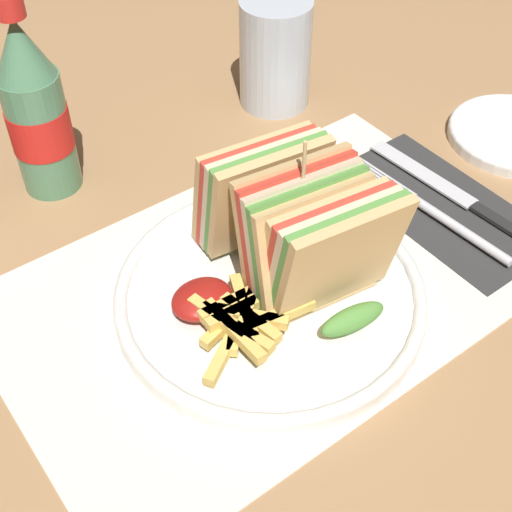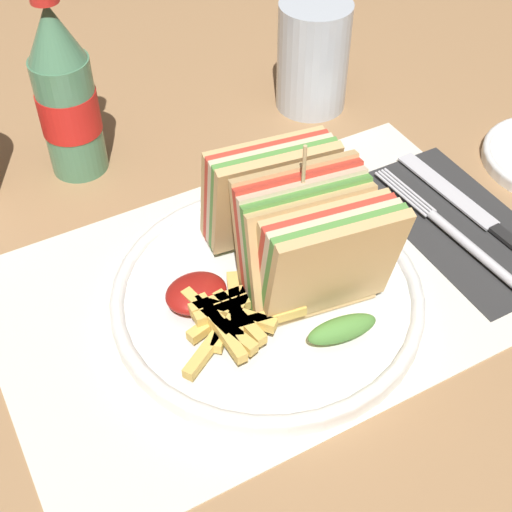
{
  "view_description": "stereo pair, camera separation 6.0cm",
  "coord_description": "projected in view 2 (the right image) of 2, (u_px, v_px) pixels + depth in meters",
  "views": [
    {
      "loc": [
        -0.23,
        -0.33,
        0.46
      ],
      "look_at": [
        0.02,
        0.0,
        0.04
      ],
      "focal_mm": 50.0,
      "sensor_mm": 36.0,
      "label": 1
    },
    {
      "loc": [
        -0.18,
        -0.36,
        0.46
      ],
      "look_at": [
        0.02,
        0.0,
        0.04
      ],
      "focal_mm": 50.0,
      "sensor_mm": 36.0,
      "label": 2
    }
  ],
  "objects": [
    {
      "name": "fries_pile",
      "position": [
        228.0,
        317.0,
        0.56
      ],
      "size": [
        0.11,
        0.09,
        0.02
      ],
      "color": "#E0B756",
      "rests_on": "plate_main"
    },
    {
      "name": "club_sandwich",
      "position": [
        299.0,
        232.0,
        0.57
      ],
      "size": [
        0.12,
        0.18,
        0.14
      ],
      "color": "tan",
      "rests_on": "plate_main"
    },
    {
      "name": "fork",
      "position": [
        459.0,
        237.0,
        0.66
      ],
      "size": [
        0.02,
        0.19,
        0.01
      ],
      "rotation": [
        0.0,
        0.0,
        0.06
      ],
      "color": "silver",
      "rests_on": "napkin"
    },
    {
      "name": "coke_bottle_near",
      "position": [
        66.0,
        95.0,
        0.68
      ],
      "size": [
        0.06,
        0.06,
        0.2
      ],
      "color": "#4C7F5B",
      "rests_on": "ground_plane"
    },
    {
      "name": "plate_main",
      "position": [
        267.0,
        295.0,
        0.6
      ],
      "size": [
        0.26,
        0.26,
        0.02
      ],
      "color": "white",
      "rests_on": "ground_plane"
    },
    {
      "name": "knife",
      "position": [
        479.0,
        215.0,
        0.68
      ],
      "size": [
        0.03,
        0.21,
        0.0
      ],
      "rotation": [
        0.0,
        0.0,
        0.06
      ],
      "color": "black",
      "rests_on": "napkin"
    },
    {
      "name": "placemat",
      "position": [
        271.0,
        284.0,
        0.63
      ],
      "size": [
        0.47,
        0.3,
        0.0
      ],
      "color": "silver",
      "rests_on": "ground_plane"
    },
    {
      "name": "ketchup_blob",
      "position": [
        195.0,
        292.0,
        0.58
      ],
      "size": [
        0.05,
        0.04,
        0.02
      ],
      "color": "maroon",
      "rests_on": "plate_main"
    },
    {
      "name": "napkin",
      "position": [
        460.0,
        224.0,
        0.68
      ],
      "size": [
        0.11,
        0.21,
        0.0
      ],
      "color": "#2D2D2D",
      "rests_on": "ground_plane"
    },
    {
      "name": "ground_plane",
      "position": [
        239.0,
        299.0,
        0.61
      ],
      "size": [
        4.0,
        4.0,
        0.0
      ],
      "primitive_type": "plane",
      "color": "#9E754C"
    },
    {
      "name": "glass_near",
      "position": [
        313.0,
        56.0,
        0.78
      ],
      "size": [
        0.08,
        0.08,
        0.12
      ],
      "color": "silver",
      "rests_on": "ground_plane"
    }
  ]
}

